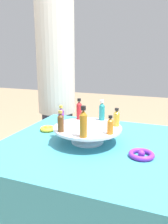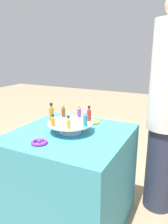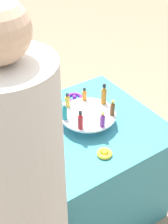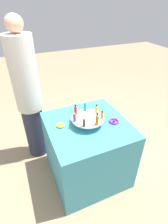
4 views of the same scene
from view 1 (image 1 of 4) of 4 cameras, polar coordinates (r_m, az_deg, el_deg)
name	(u,v)px [view 1 (image 1 of 4)]	position (r m, az deg, el deg)	size (l,w,h in m)	color
party_table	(87,208)	(1.32, 0.83, -23.77)	(0.85, 0.85, 0.78)	teal
display_stand	(87,131)	(1.10, 0.91, -4.95)	(0.34, 0.34, 0.08)	silver
bottle_brown	(61,122)	(1.01, -6.12, -2.62)	(0.03, 0.03, 0.10)	brown
bottle_amber	(83,123)	(0.94, -0.17, -2.88)	(0.03, 0.03, 0.14)	#AD6B19
bottle_orange	(110,126)	(0.99, 6.86, -3.54)	(0.03, 0.03, 0.09)	orange
bottle_gold	(116,118)	(1.11, 8.47, -1.51)	(0.03, 0.03, 0.09)	gold
bottle_teal	(102,111)	(1.20, 4.70, 0.30)	(0.03, 0.03, 0.11)	teal
bottle_red	(79,110)	(1.21, -1.28, 0.61)	(0.03, 0.03, 0.12)	#B21E23
bottle_purple	(61,115)	(1.14, -6.00, -0.88)	(0.03, 0.03, 0.10)	#702D93
ribbon_bow_purple	(141,154)	(0.99, 14.77, -10.65)	(0.11, 0.11, 0.03)	purple
ribbon_bow_gold	(48,129)	(1.30, -9.50, -4.31)	(0.09, 0.09, 0.03)	gold
person_figure	(57,94)	(1.84, -7.14, 4.81)	(0.30, 0.30, 1.79)	#282D42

